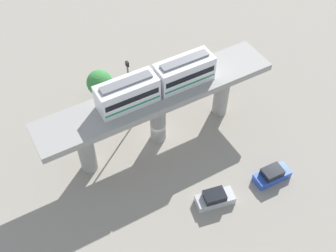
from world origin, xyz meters
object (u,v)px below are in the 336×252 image
train (157,82)px  signal_post (130,93)px  parked_car_silver (215,198)px  tree_near_viaduct (100,83)px  parked_car_blue (272,175)px

train → signal_post: train is taller
parked_car_silver → signal_post: signal_post is taller
train → tree_near_viaduct: size_ratio=2.72×
parked_car_blue → parked_car_silver: bearing=87.8°
train → parked_car_blue: 16.78m
parked_car_silver → signal_post: size_ratio=0.43×
tree_near_viaduct → signal_post: (-5.91, -1.64, 2.47)m
tree_near_viaduct → parked_car_blue: bearing=-150.7°
parked_car_blue → tree_near_viaduct: bearing=32.0°
tree_near_viaduct → signal_post: bearing=-164.5°
parked_car_silver → parked_car_blue: bearing=-83.0°
parked_car_blue → tree_near_viaduct: 24.23m
train → parked_car_silver: 14.07m
train → parked_car_silver: train is taller
parked_car_silver → tree_near_viaduct: 21.01m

